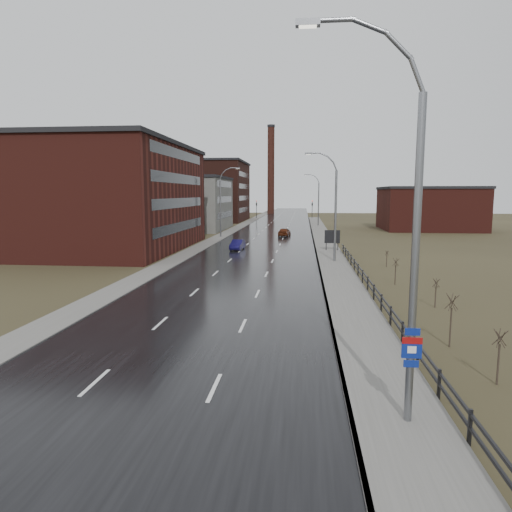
% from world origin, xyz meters
% --- Properties ---
extents(ground, '(320.00, 320.00, 0.00)m').
position_xyz_m(ground, '(0.00, 0.00, 0.00)').
color(ground, '#2D2819').
rests_on(ground, ground).
extents(road, '(14.00, 300.00, 0.06)m').
position_xyz_m(road, '(0.00, 60.00, 0.03)').
color(road, black).
rests_on(road, ground).
extents(sidewalk_right, '(3.20, 180.00, 0.18)m').
position_xyz_m(sidewalk_right, '(8.60, 35.00, 0.09)').
color(sidewalk_right, '#595651').
rests_on(sidewalk_right, ground).
extents(curb_right, '(0.16, 180.00, 0.18)m').
position_xyz_m(curb_right, '(7.08, 35.00, 0.09)').
color(curb_right, slate).
rests_on(curb_right, ground).
extents(sidewalk_left, '(2.40, 260.00, 0.12)m').
position_xyz_m(sidewalk_left, '(-8.20, 60.00, 0.06)').
color(sidewalk_left, '#595651').
rests_on(sidewalk_left, ground).
extents(warehouse_near, '(22.44, 28.56, 13.50)m').
position_xyz_m(warehouse_near, '(-20.99, 45.00, 6.76)').
color(warehouse_near, '#471914').
rests_on(warehouse_near, ground).
extents(warehouse_mid, '(16.32, 20.40, 10.50)m').
position_xyz_m(warehouse_mid, '(-17.99, 78.00, 5.26)').
color(warehouse_mid, slate).
rests_on(warehouse_mid, ground).
extents(warehouse_far, '(26.52, 24.48, 15.50)m').
position_xyz_m(warehouse_far, '(-22.99, 108.00, 7.76)').
color(warehouse_far, '#331611').
rests_on(warehouse_far, ground).
extents(building_right, '(18.36, 16.32, 8.50)m').
position_xyz_m(building_right, '(30.30, 82.00, 4.26)').
color(building_right, '#471914').
rests_on(building_right, ground).
extents(smokestack, '(2.70, 2.70, 30.70)m').
position_xyz_m(smokestack, '(-6.00, 150.00, 15.50)').
color(smokestack, '#331611').
rests_on(smokestack, ground).
extents(streetlight_main, '(3.91, 0.29, 12.11)m').
position_xyz_m(streetlight_main, '(8.47, 2.00, 6.06)').
color(streetlight_main, slate).
rests_on(streetlight_main, ground).
extents(streetlight_right_mid, '(3.36, 0.28, 11.35)m').
position_xyz_m(streetlight_right_mid, '(8.50, 36.00, 5.84)').
color(streetlight_right_mid, slate).
rests_on(streetlight_right_mid, ground).
extents(streetlight_left, '(3.36, 0.28, 11.35)m').
position_xyz_m(streetlight_left, '(-7.70, 62.00, 5.84)').
color(streetlight_left, slate).
rests_on(streetlight_left, ground).
extents(streetlight_right_far, '(3.36, 0.28, 11.35)m').
position_xyz_m(streetlight_right_far, '(8.50, 90.00, 5.84)').
color(streetlight_right_far, slate).
rests_on(streetlight_right_far, ground).
extents(guardrail, '(0.10, 53.05, 1.10)m').
position_xyz_m(guardrail, '(10.30, 18.31, 0.71)').
color(guardrail, black).
rests_on(guardrail, ground).
extents(shrub_b, '(0.51, 0.54, 2.14)m').
position_xyz_m(shrub_b, '(12.85, 5.48, 1.14)').
color(shrub_b, '#382D23').
rests_on(shrub_b, ground).
extents(shrub_c, '(0.60, 0.63, 2.54)m').
position_xyz_m(shrub_c, '(12.43, 9.76, 1.35)').
color(shrub_c, '#382D23').
rests_on(shrub_c, ground).
extents(shrub_d, '(0.45, 0.47, 1.86)m').
position_xyz_m(shrub_d, '(13.87, 17.41, 0.99)').
color(shrub_d, '#382D23').
rests_on(shrub_d, ground).
extents(shrub_e, '(0.50, 0.53, 2.11)m').
position_xyz_m(shrub_e, '(12.80, 24.66, 1.12)').
color(shrub_e, '#382D23').
rests_on(shrub_e, ground).
extents(shrub_f, '(0.40, 0.41, 1.63)m').
position_xyz_m(shrub_f, '(13.71, 33.64, 0.86)').
color(shrub_f, '#382D23').
rests_on(shrub_f, ground).
extents(billboard, '(1.89, 0.17, 2.68)m').
position_xyz_m(billboard, '(9.10, 45.16, 1.77)').
color(billboard, black).
rests_on(billboard, ground).
extents(traffic_light_left, '(0.58, 2.73, 5.30)m').
position_xyz_m(traffic_light_left, '(-8.00, 120.00, 4.60)').
color(traffic_light_left, black).
rests_on(traffic_light_left, ground).
extents(traffic_light_right, '(0.58, 2.73, 5.30)m').
position_xyz_m(traffic_light_right, '(8.00, 120.00, 4.60)').
color(traffic_light_right, black).
rests_on(traffic_light_right, ground).
extents(car_near, '(1.63, 3.97, 1.28)m').
position_xyz_m(car_near, '(-2.80, 45.37, 0.64)').
color(car_near, '#110D42').
rests_on(car_near, ground).
extents(car_far, '(2.23, 4.38, 1.43)m').
position_xyz_m(car_far, '(2.38, 64.48, 0.71)').
color(car_far, '#4E1E0D').
rests_on(car_far, ground).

